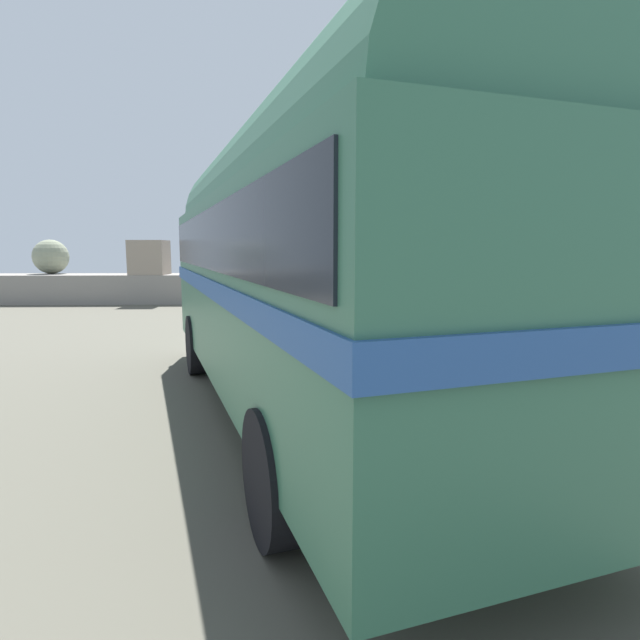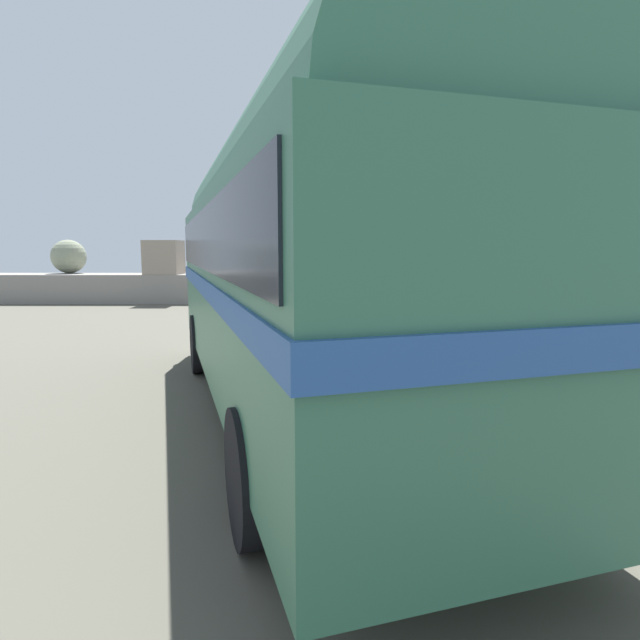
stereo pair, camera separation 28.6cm
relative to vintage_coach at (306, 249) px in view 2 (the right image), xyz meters
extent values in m
cube|color=#545145|center=(1.91, 1.90, -2.04)|extent=(32.00, 26.00, 0.02)
cube|color=gray|center=(1.91, 13.70, -1.50)|extent=(31.36, 1.80, 1.10)
sphere|color=gray|center=(-9.84, 14.21, -0.29)|extent=(1.32, 1.32, 1.32)
cube|color=gray|center=(-5.85, 13.51, -0.31)|extent=(1.28, 1.32, 1.28)
sphere|color=gray|center=(-0.53, 13.93, -0.32)|extent=(1.26, 1.26, 1.26)
sphere|color=gray|center=(3.90, 13.80, -0.56)|extent=(0.78, 0.78, 0.78)
sphere|color=gray|center=(9.61, 13.38, -0.47)|extent=(0.96, 0.96, 0.96)
cube|color=gold|center=(4.73, 5.40, -2.03)|extent=(0.12, 4.40, 0.01)
cube|color=gold|center=(7.33, 5.40, -2.03)|extent=(0.12, 4.40, 0.01)
cylinder|color=black|center=(-1.82, 2.16, -1.55)|extent=(0.55, 1.00, 0.96)
cylinder|color=black|center=(0.28, 2.81, -1.55)|extent=(0.55, 1.00, 0.96)
cylinder|color=black|center=(-0.28, -2.82, -1.55)|extent=(0.55, 1.00, 0.96)
cylinder|color=black|center=(1.83, -2.16, -1.55)|extent=(0.55, 1.00, 0.96)
cube|color=#366B4F|center=(0.00, 0.00, -0.48)|extent=(4.78, 8.73, 2.10)
cylinder|color=#366B4F|center=(0.00, 0.00, 0.57)|extent=(4.49, 8.35, 2.20)
cube|color=#2A5393|center=(0.00, 0.00, -0.42)|extent=(4.85, 8.83, 0.20)
cube|color=black|center=(0.00, 0.00, 0.10)|extent=(4.71, 8.42, 0.64)
cube|color=silver|center=(-1.26, 4.07, -1.35)|extent=(2.23, 0.83, 0.28)
cylinder|color=black|center=(4.68, 4.24, -1.72)|extent=(0.63, 0.22, 0.62)
cylinder|color=black|center=(4.63, 5.77, -1.72)|extent=(0.63, 0.22, 0.62)
cylinder|color=black|center=(7.17, 5.85, -1.72)|extent=(0.63, 0.22, 0.62)
cube|color=#AC2723|center=(5.93, 5.05, -1.27)|extent=(4.15, 1.83, 0.84)
cube|color=black|center=(6.17, 5.05, -0.51)|extent=(2.25, 1.63, 0.68)
cylinder|color=black|center=(7.13, 6.01, -1.72)|extent=(0.62, 0.21, 0.62)
cylinder|color=#5B5B60|center=(2.84, 7.67, 1.21)|extent=(0.14, 0.14, 6.51)
cube|color=beige|center=(2.14, 7.19, 4.36)|extent=(0.44, 0.24, 0.18)
camera|label=1|loc=(-0.09, -6.18, 0.00)|focal=28.88mm
camera|label=2|loc=(0.20, -6.19, 0.00)|focal=28.88mm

